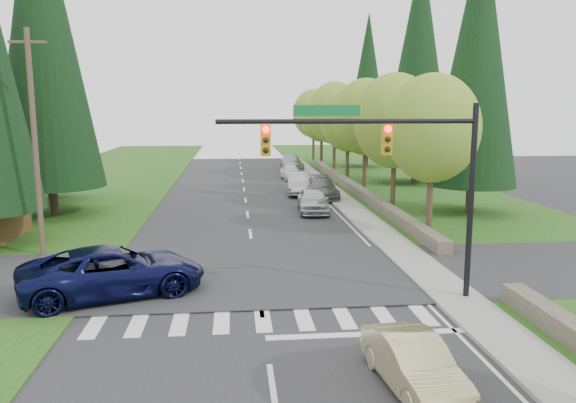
{
  "coord_description": "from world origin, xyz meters",
  "views": [
    {
      "loc": [
        -0.86,
        -13.65,
        6.66
      ],
      "look_at": [
        1.38,
        9.13,
        2.8
      ],
      "focal_mm": 35.0,
      "sensor_mm": 36.0,
      "label": 1
    }
  ],
  "objects": [
    {
      "name": "ground",
      "position": [
        0.0,
        0.0,
        0.0
      ],
      "size": [
        120.0,
        120.0,
        0.0
      ],
      "primitive_type": "plane",
      "color": "#28282B",
      "rests_on": "ground"
    },
    {
      "name": "grass_east",
      "position": [
        13.0,
        20.0,
        0.03
      ],
      "size": [
        14.0,
        110.0,
        0.06
      ],
      "primitive_type": "cube",
      "color": "#1C4A13",
      "rests_on": "ground"
    },
    {
      "name": "grass_west",
      "position": [
        -13.0,
        20.0,
        0.03
      ],
      "size": [
        14.0,
        110.0,
        0.06
      ],
      "primitive_type": "cube",
      "color": "#1C4A13",
      "rests_on": "ground"
    },
    {
      "name": "cross_street",
      "position": [
        0.0,
        8.0,
        0.0
      ],
      "size": [
        120.0,
        8.0,
        0.1
      ],
      "primitive_type": "cube",
      "color": "#28282B",
      "rests_on": "ground"
    },
    {
      "name": "sidewalk_east",
      "position": [
        6.9,
        22.0,
        0.07
      ],
      "size": [
        1.8,
        80.0,
        0.13
      ],
      "primitive_type": "cube",
      "color": "gray",
      "rests_on": "ground"
    },
    {
      "name": "curb_east",
      "position": [
        6.05,
        22.0,
        0.07
      ],
      "size": [
        0.2,
        80.0,
        0.13
      ],
      "primitive_type": "cube",
      "color": "gray",
      "rests_on": "ground"
    },
    {
      "name": "stone_wall_north",
      "position": [
        8.6,
        30.0,
        0.35
      ],
      "size": [
        0.7,
        40.0,
        0.7
      ],
      "primitive_type": "cube",
      "color": "#4C4438",
      "rests_on": "ground"
    },
    {
      "name": "traffic_signal",
      "position": [
        4.37,
        4.5,
        4.98
      ],
      "size": [
        8.7,
        0.37,
        6.8
      ],
      "color": "black",
      "rests_on": "ground"
    },
    {
      "name": "utility_pole",
      "position": [
        -9.5,
        12.0,
        5.14
      ],
      "size": [
        1.6,
        0.24,
        10.0
      ],
      "color": "#473828",
      "rests_on": "ground"
    },
    {
      "name": "decid_tree_0",
      "position": [
        9.2,
        14.0,
        5.6
      ],
      "size": [
        4.8,
        4.8,
        8.37
      ],
      "color": "#38281C",
      "rests_on": "ground"
    },
    {
      "name": "decid_tree_1",
      "position": [
        9.3,
        21.0,
        5.8
      ],
      "size": [
        5.2,
        5.2,
        8.8
      ],
      "color": "#38281C",
      "rests_on": "ground"
    },
    {
      "name": "decid_tree_2",
      "position": [
        9.1,
        28.0,
        5.93
      ],
      "size": [
        5.0,
        5.0,
        8.82
      ],
      "color": "#38281C",
      "rests_on": "ground"
    },
    {
      "name": "decid_tree_3",
      "position": [
        9.2,
        35.0,
        5.66
      ],
      "size": [
        5.0,
        5.0,
        8.55
      ],
      "color": "#38281C",
      "rests_on": "ground"
    },
    {
      "name": "decid_tree_4",
      "position": [
        9.3,
        42.0,
        6.06
      ],
      "size": [
        5.4,
        5.4,
        9.18
      ],
      "color": "#38281C",
      "rests_on": "ground"
    },
    {
      "name": "decid_tree_5",
      "position": [
        9.1,
        49.0,
        5.53
      ],
      "size": [
        4.8,
        4.8,
        8.3
      ],
      "color": "#38281C",
      "rests_on": "ground"
    },
    {
      "name": "decid_tree_6",
      "position": [
        9.2,
        56.0,
        5.86
      ],
      "size": [
        5.2,
        5.2,
        8.86
      ],
      "color": "#38281C",
      "rests_on": "ground"
    },
    {
      "name": "conifer_w_c",
      "position": [
        -12.0,
        22.0,
        11.29
      ],
      "size": [
        6.46,
        6.46,
        20.8
      ],
      "color": "#38281C",
      "rests_on": "ground"
    },
    {
      "name": "conifer_w_e",
      "position": [
        -14.0,
        28.0,
        10.29
      ],
      "size": [
        5.78,
        5.78,
        18.8
      ],
      "color": "#38281C",
      "rests_on": "ground"
    },
    {
      "name": "conifer_e_a",
      "position": [
        14.0,
        20.0,
        9.79
      ],
      "size": [
        5.44,
        5.44,
        17.8
      ],
      "color": "#38281C",
      "rests_on": "ground"
    },
    {
      "name": "conifer_e_b",
      "position": [
        15.0,
        34.0,
        10.79
      ],
      "size": [
        6.12,
        6.12,
        19.8
      ],
      "color": "#38281C",
      "rests_on": "ground"
    },
    {
      "name": "conifer_e_c",
      "position": [
        14.0,
        48.0,
        9.29
      ],
      "size": [
        5.1,
        5.1,
        16.8
      ],
      "color": "#38281C",
      "rests_on": "ground"
    },
    {
      "name": "sedan_champagne",
      "position": [
        3.35,
        -1.49,
        0.64
      ],
      "size": [
        1.8,
        4.0,
        1.27
      ],
      "primitive_type": "imported",
      "rotation": [
        0.0,
        0.0,
        0.12
      ],
      "color": "beige",
      "rests_on": "ground"
    },
    {
      "name": "suv_navy",
      "position": [
        -5.16,
        6.12,
        0.89
      ],
      "size": [
        7.02,
        4.93,
        1.78
      ],
      "primitive_type": "imported",
      "rotation": [
        0.0,
        0.0,
        1.91
      ],
      "color": "#0B0E38",
      "rests_on": "ground"
    },
    {
      "name": "parked_car_a",
      "position": [
        4.2,
        21.32,
        0.8
      ],
      "size": [
        2.19,
        4.79,
        1.59
      ],
      "primitive_type": "imported",
      "rotation": [
        0.0,
        0.0,
        -0.07
      ],
      "color": "#B4B5B9",
      "rests_on": "ground"
    },
    {
      "name": "parked_car_b",
      "position": [
        5.6,
        26.85,
        0.77
      ],
      "size": [
        2.16,
        5.28,
        1.53
      ],
      "primitive_type": "imported",
      "rotation": [
        0.0,
        0.0,
        -0.0
      ],
      "color": "slate",
      "rests_on": "ground"
    },
    {
      "name": "parked_car_c",
      "position": [
        4.2,
        29.0,
        0.81
      ],
      "size": [
        2.11,
        5.06,
        1.63
      ],
      "primitive_type": "imported",
      "rotation": [
        0.0,
        0.0,
        -0.08
      ],
      "color": "#B4B3B8",
      "rests_on": "ground"
    },
    {
      "name": "parked_car_d",
      "position": [
        4.49,
        37.99,
        0.68
      ],
      "size": [
        1.92,
        4.12,
        1.37
      ],
      "primitive_type": "imported",
      "rotation": [
        0.0,
        0.0,
        0.08
      ],
      "color": "white",
      "rests_on": "ground"
    },
    {
      "name": "parked_car_e",
      "position": [
        5.44,
        46.0,
        0.77
      ],
      "size": [
        2.31,
        5.39,
        1.55
      ],
      "primitive_type": "imported",
      "rotation": [
        0.0,
        0.0,
        0.03
      ],
      "color": "#A3A3A8",
      "rests_on": "ground"
    }
  ]
}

